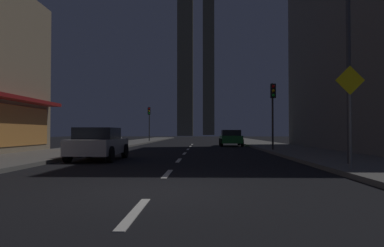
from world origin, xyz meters
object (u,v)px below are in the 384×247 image
object	(u,v)px
traffic_light_far_left	(149,116)
pedestrian_crossing_sign	(350,107)
traffic_light_near_right	(273,101)
street_lamp_right	(325,24)
car_parked_far	(231,138)
fire_hydrant_far_left	(121,142)
car_parked_near	(98,144)

from	to	relation	value
traffic_light_far_left	pedestrian_crossing_sign	xyz separation A→B (m)	(11.10, -33.09, -1.18)
traffic_light_near_right	street_lamp_right	distance (m)	10.28
car_parked_far	fire_hydrant_far_left	bearing A→B (deg)	-167.50
traffic_light_near_right	pedestrian_crossing_sign	distance (m)	11.76
car_parked_near	traffic_light_near_right	bearing A→B (deg)	37.18
traffic_light_near_right	street_lamp_right	xyz separation A→B (m)	(-0.12, -10.11, 1.87)
car_parked_near	traffic_light_far_left	distance (m)	28.46
pedestrian_crossing_sign	car_parked_far	bearing A→B (deg)	95.32
traffic_light_far_left	street_lamp_right	distance (m)	33.38
car_parked_far	traffic_light_near_right	size ratio (longest dim) A/B	1.01
traffic_light_near_right	street_lamp_right	size ratio (longest dim) A/B	0.64
traffic_light_near_right	traffic_light_far_left	xyz separation A→B (m)	(-11.00, 21.39, 0.00)
car_parked_far	pedestrian_crossing_sign	world-z (taller)	pedestrian_crossing_sign
car_parked_near	street_lamp_right	world-z (taller)	street_lamp_right
pedestrian_crossing_sign	traffic_light_near_right	bearing A→B (deg)	90.49
car_parked_far	traffic_light_near_right	xyz separation A→B (m)	(1.90, -9.79, 2.45)
fire_hydrant_far_left	traffic_light_near_right	bearing A→B (deg)	-33.99
pedestrian_crossing_sign	street_lamp_right	bearing A→B (deg)	97.91
traffic_light_far_left	street_lamp_right	size ratio (longest dim) A/B	0.64
fire_hydrant_far_left	pedestrian_crossing_sign	bearing A→B (deg)	-59.32
car_parked_near	fire_hydrant_far_left	distance (m)	14.77
traffic_light_near_right	traffic_light_far_left	world-z (taller)	same
traffic_light_near_right	traffic_light_far_left	bearing A→B (deg)	117.22
car_parked_near	pedestrian_crossing_sign	xyz separation A→B (m)	(9.20, -4.79, 1.28)
pedestrian_crossing_sign	car_parked_near	bearing A→B (deg)	152.48
car_parked_far	pedestrian_crossing_sign	bearing A→B (deg)	-84.68
fire_hydrant_far_left	street_lamp_right	distance (m)	21.57
fire_hydrant_far_left	street_lamp_right	bearing A→B (deg)	-57.63
traffic_light_near_right	pedestrian_crossing_sign	world-z (taller)	traffic_light_near_right
traffic_light_far_left	car_parked_near	bearing A→B (deg)	-86.16
car_parked_far	traffic_light_far_left	xyz separation A→B (m)	(-9.10, 11.60, 2.45)
pedestrian_crossing_sign	traffic_light_far_left	bearing A→B (deg)	108.55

